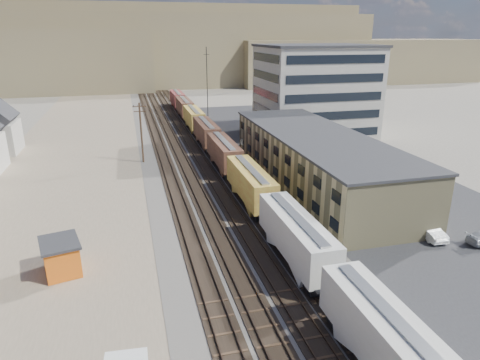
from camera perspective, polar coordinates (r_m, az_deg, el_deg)
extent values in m
plane|color=#6B6356|center=(36.88, 4.32, -14.95)|extent=(300.00, 300.00, 0.00)
cube|color=#4C4742|center=(82.11, -7.06, 4.35)|extent=(18.00, 200.00, 0.06)
cube|color=#796953|center=(72.46, -21.76, 1.12)|extent=(24.00, 180.00, 0.03)
cube|color=#232326|center=(74.45, 11.66, 2.56)|extent=(26.00, 120.00, 0.04)
cube|color=black|center=(81.61, -10.55, 4.13)|extent=(2.60, 200.00, 0.08)
cube|color=#38281E|center=(81.53, -11.05, 4.17)|extent=(0.08, 200.00, 0.16)
cube|color=#38281E|center=(81.63, -10.05, 4.25)|extent=(0.08, 200.00, 0.16)
cube|color=black|center=(81.86, -8.45, 4.29)|extent=(2.60, 200.00, 0.08)
cube|color=#38281E|center=(81.76, -8.95, 4.33)|extent=(0.08, 200.00, 0.16)
cube|color=#38281E|center=(81.91, -7.96, 4.41)|extent=(0.08, 200.00, 0.16)
cube|color=black|center=(82.22, -6.37, 4.44)|extent=(2.60, 200.00, 0.08)
cube|color=#38281E|center=(82.09, -6.87, 4.49)|extent=(0.08, 200.00, 0.16)
cube|color=#38281E|center=(82.29, -5.88, 4.56)|extent=(0.08, 200.00, 0.16)
cube|color=black|center=(82.65, -4.45, 4.58)|extent=(2.60, 200.00, 0.08)
cube|color=#38281E|center=(82.50, -4.94, 4.63)|extent=(0.08, 200.00, 0.16)
cube|color=#38281E|center=(82.75, -3.96, 4.70)|extent=(0.08, 200.00, 0.16)
cube|color=black|center=(33.64, 14.07, -17.74)|extent=(2.20, 2.20, 0.90)
cube|color=beige|center=(29.00, 19.44, -19.77)|extent=(3.00, 13.34, 3.40)
cube|color=#B7B7B2|center=(27.96, 19.85, -16.90)|extent=(0.90, 12.32, 0.16)
cube|color=black|center=(37.30, 10.32, -13.43)|extent=(2.20, 2.20, 0.90)
cube|color=black|center=(45.48, 4.97, -6.91)|extent=(2.20, 2.20, 0.90)
cube|color=beige|center=(40.30, 7.49, -7.18)|extent=(3.00, 13.34, 3.40)
cube|color=#B7B7B2|center=(39.55, 7.60, -4.86)|extent=(0.90, 12.32, 0.16)
cube|color=black|center=(49.82, 3.03, -4.48)|extent=(2.20, 2.20, 0.90)
cube|color=black|center=(58.88, 0.04, -0.68)|extent=(2.20, 2.20, 0.90)
cube|color=#B3762F|center=(53.56, 1.43, -0.28)|extent=(3.00, 13.34, 3.40)
cube|color=#B7B7B2|center=(53.00, 1.44, 1.54)|extent=(0.90, 12.32, 0.16)
cube|color=black|center=(63.52, -1.13, 0.80)|extent=(2.20, 2.20, 0.90)
cube|color=black|center=(72.99, -3.02, 3.20)|extent=(2.20, 2.20, 0.90)
cube|color=#47291E|center=(67.64, -2.16, 3.83)|extent=(3.00, 13.34, 3.40)
cube|color=#B7B7B2|center=(67.20, -2.18, 5.29)|extent=(0.90, 12.33, 0.16)
cube|color=black|center=(77.77, -3.79, 4.17)|extent=(2.20, 2.20, 0.90)
cube|color=black|center=(87.47, -5.08, 5.81)|extent=(2.20, 2.20, 0.90)
cube|color=#47291E|center=(82.12, -4.51, 6.49)|extent=(3.00, 13.34, 3.40)
cube|color=#B7B7B2|center=(81.76, -4.54, 7.71)|extent=(0.90, 12.33, 0.16)
cube|color=black|center=(92.33, -5.63, 6.49)|extent=(2.20, 2.20, 0.90)
cube|color=black|center=(102.16, -6.57, 7.66)|extent=(2.20, 2.20, 0.90)
cube|color=#B3762F|center=(96.82, -6.17, 8.35)|extent=(3.00, 13.34, 3.40)
cube|color=#B7B7B2|center=(96.51, -6.21, 9.39)|extent=(0.90, 12.32, 0.16)
cube|color=black|center=(107.07, -6.98, 8.17)|extent=(2.20, 2.20, 0.90)
cube|color=black|center=(116.98, -7.69, 9.05)|extent=(2.20, 2.20, 0.90)
cube|color=#47291E|center=(111.66, -7.40, 9.71)|extent=(3.00, 13.34, 3.40)
cube|color=#B7B7B2|center=(111.39, -7.44, 10.62)|extent=(0.90, 12.32, 0.16)
cube|color=black|center=(121.92, -8.01, 9.43)|extent=(2.20, 2.20, 0.90)
cube|color=black|center=(131.88, -8.57, 10.12)|extent=(2.20, 2.20, 0.90)
cube|color=maroon|center=(126.58, -8.34, 10.75)|extent=(3.00, 13.34, 3.40)
cube|color=#B7B7B2|center=(126.34, -8.38, 11.55)|extent=(0.90, 12.32, 0.16)
cube|color=tan|center=(61.90, 10.08, 2.68)|extent=(12.00, 40.00, 7.00)
cube|color=#2D2D30|center=(61.00, 10.27, 5.93)|extent=(12.40, 40.40, 0.30)
cube|color=black|center=(60.06, 4.74, 1.11)|extent=(0.12, 36.00, 1.20)
cube|color=black|center=(59.21, 4.82, 3.87)|extent=(0.12, 36.00, 1.20)
cube|color=#9E998E|center=(92.91, 9.96, 11.55)|extent=(22.00, 18.00, 18.00)
cube|color=#2D2D30|center=(92.22, 10.29, 17.22)|extent=(22.60, 18.60, 0.50)
cube|color=black|center=(88.92, 3.32, 11.47)|extent=(0.12, 16.00, 16.00)
cube|color=black|center=(84.83, 12.50, 10.70)|extent=(20.00, 0.12, 16.00)
cylinder|color=#382619|center=(72.53, -13.01, 6.10)|extent=(0.32, 0.32, 10.00)
cube|color=#382619|center=(71.72, -13.28, 9.52)|extent=(2.20, 0.14, 0.14)
cube|color=#382619|center=(71.85, -13.23, 8.90)|extent=(1.90, 0.14, 0.14)
cylinder|color=black|center=(71.71, -12.80, 9.68)|extent=(0.08, 0.08, 0.22)
cylinder|color=black|center=(91.05, -4.38, 11.62)|extent=(0.16, 0.16, 18.00)
cube|color=black|center=(90.41, -4.50, 16.34)|extent=(1.20, 0.08, 0.08)
cube|color=brown|center=(191.36, -5.88, 16.90)|extent=(140.00, 45.00, 28.00)
cube|color=brown|center=(205.39, 15.04, 15.12)|extent=(110.00, 38.00, 18.00)
cube|color=brown|center=(208.87, -15.36, 17.08)|extent=(200.00, 60.00, 32.00)
cube|color=orange|center=(42.22, -22.72, -9.55)|extent=(3.69, 4.39, 2.87)
cube|color=#2D2D30|center=(41.55, -22.99, -7.69)|extent=(4.15, 4.86, 0.24)
cube|color=black|center=(42.27, -20.73, -9.11)|extent=(0.32, 0.95, 0.96)
imported|color=silver|center=(49.82, 23.77, -6.08)|extent=(1.98, 5.04, 1.63)
imported|color=navy|center=(79.10, 9.61, 4.17)|extent=(3.66, 5.56, 1.42)
imported|color=silver|center=(90.49, 9.75, 6.00)|extent=(2.93, 4.22, 1.33)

